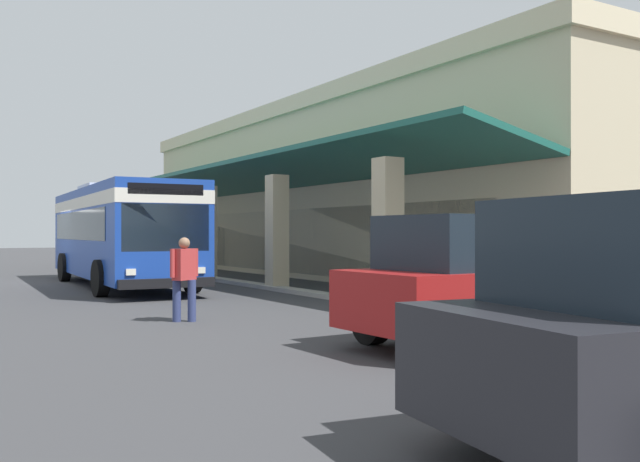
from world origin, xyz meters
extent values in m
plane|color=#38383A|center=(0.00, 8.00, 0.00)|extent=(120.00, 120.00, 0.00)
cube|color=#9E998E|center=(1.01, 4.81, 0.06)|extent=(33.83, 0.50, 0.12)
cube|color=#C6B793|center=(1.01, 14.51, 3.16)|extent=(28.20, 13.23, 6.32)
cube|color=beige|center=(1.01, 14.51, 6.62)|extent=(28.50, 13.53, 0.60)
cube|color=#C6B793|center=(-10.27, 4.97, 1.74)|extent=(0.55, 0.55, 3.47)
cube|color=#C6B793|center=(-4.63, 4.97, 1.74)|extent=(0.55, 0.55, 3.47)
cube|color=#C6B793|center=(1.01, 4.97, 1.74)|extent=(0.55, 0.55, 3.47)
cube|color=#C6B793|center=(6.65, 4.97, 1.74)|extent=(0.55, 0.55, 3.47)
cube|color=#C6B793|center=(12.29, 4.97, 1.74)|extent=(0.55, 0.55, 3.47)
cube|color=#19594C|center=(1.01, 6.29, 3.82)|extent=(28.20, 3.16, 0.82)
cube|color=#19232D|center=(1.01, 7.93, 1.40)|extent=(23.68, 0.08, 2.40)
cube|color=#193D9E|center=(2.88, 1.21, 1.73)|extent=(11.11, 3.10, 2.75)
cube|color=silver|center=(2.88, 1.21, 2.65)|extent=(11.13, 3.12, 0.36)
cube|color=#19232D|center=(2.58, 1.22, 1.95)|extent=(9.36, 3.04, 0.90)
cube|color=#19232D|center=(8.34, 0.93, 1.85)|extent=(0.17, 2.24, 1.20)
cube|color=black|center=(8.35, 0.93, 2.82)|extent=(0.16, 1.94, 0.28)
cube|color=black|center=(8.47, 0.93, 0.45)|extent=(0.32, 2.45, 0.24)
cube|color=silver|center=(8.44, 1.82, 0.75)|extent=(0.07, 0.24, 0.16)
cube|color=silver|center=(8.35, 0.04, 0.75)|extent=(0.07, 0.24, 0.16)
cube|color=silver|center=(1.38, 1.28, 3.22)|extent=(2.49, 1.90, 0.24)
cylinder|color=black|center=(6.57, 2.30, 0.50)|extent=(1.00, 0.30, 1.00)
cylinder|color=black|center=(6.44, -0.25, 0.50)|extent=(1.00, 0.30, 1.00)
cylinder|color=black|center=(-0.13, 2.63, 0.50)|extent=(1.00, 0.30, 1.00)
cylinder|color=black|center=(-0.26, 0.09, 0.50)|extent=(1.00, 0.30, 1.00)
cylinder|color=black|center=(21.11, -0.65, 0.38)|extent=(0.76, 0.26, 0.76)
cube|color=maroon|center=(17.55, 3.09, 0.75)|extent=(2.12, 4.87, 0.84)
cube|color=#19232D|center=(17.56, 2.99, 1.57)|extent=(1.83, 3.32, 0.80)
cylinder|color=black|center=(16.52, 4.68, 0.38)|extent=(0.76, 0.26, 0.76)
cylinder|color=black|center=(18.47, 4.75, 0.38)|extent=(0.76, 0.26, 0.76)
cylinder|color=black|center=(16.64, 1.42, 0.38)|extent=(0.76, 0.26, 0.76)
cylinder|color=black|center=(18.59, 1.49, 0.38)|extent=(0.76, 0.26, 0.76)
cylinder|color=navy|center=(12.49, -0.23, 0.40)|extent=(0.16, 0.16, 0.80)
cylinder|color=navy|center=(12.61, 0.03, 0.40)|extent=(0.16, 0.16, 0.80)
cube|color=#B23333|center=(12.55, -0.10, 1.11)|extent=(0.43, 0.52, 0.60)
sphere|color=#8C664C|center=(12.55, -0.10, 1.52)|extent=(0.22, 0.22, 0.22)
cylinder|color=#B23333|center=(12.65, -0.37, 1.14)|extent=(0.09, 0.09, 0.54)
cylinder|color=#B23333|center=(12.45, 0.17, 1.14)|extent=(0.09, 0.09, 0.54)
cube|color=brown|center=(-6.48, 5.77, 0.30)|extent=(0.90, 0.90, 0.60)
cylinder|color=#332319|center=(-6.48, 5.77, 0.61)|extent=(0.76, 0.76, 0.02)
cylinder|color=brown|center=(-6.48, 5.77, 1.31)|extent=(0.16, 0.16, 1.42)
ellipsoid|color=#195123|center=(-6.00, 5.68, 2.17)|extent=(1.00, 0.40, 0.14)
ellipsoid|color=#195123|center=(-6.47, 6.12, 2.07)|extent=(0.24, 0.71, 0.18)
ellipsoid|color=#195123|center=(-6.89, 5.81, 2.19)|extent=(0.83, 0.29, 0.18)
ellipsoid|color=#195123|center=(-6.49, 5.38, 2.07)|extent=(0.24, 0.79, 0.14)
camera|label=1|loc=(25.34, -4.70, 1.71)|focal=38.82mm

